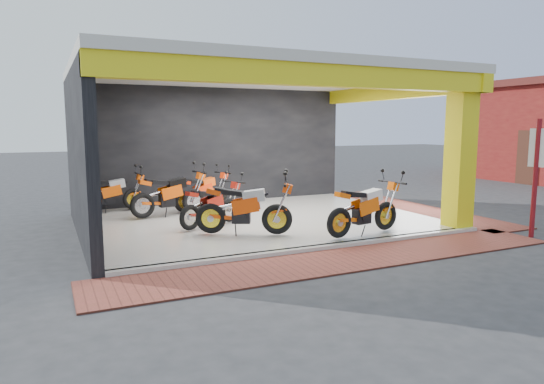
{
  "coord_description": "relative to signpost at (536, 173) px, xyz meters",
  "views": [
    {
      "loc": [
        -4.75,
        -8.85,
        2.39
      ],
      "look_at": [
        -0.15,
        0.95,
        0.9
      ],
      "focal_mm": 32.0,
      "sensor_mm": 36.0,
      "label": 1
    }
  ],
  "objects": [
    {
      "name": "ground",
      "position": [
        -4.66,
        1.97,
        -1.39
      ],
      "size": [
        80.0,
        80.0,
        0.0
      ],
      "primitive_type": "plane",
      "color": "#2D2D30",
      "rests_on": "ground"
    },
    {
      "name": "showroom_floor",
      "position": [
        -4.66,
        3.97,
        -1.34
      ],
      "size": [
        8.0,
        6.0,
        0.1
      ],
      "primitive_type": "cube",
      "color": "white",
      "rests_on": "ground"
    },
    {
      "name": "showroom_ceiling",
      "position": [
        -4.66,
        3.97,
        2.21
      ],
      "size": [
        8.4,
        6.4,
        0.2
      ],
      "primitive_type": "cube",
      "color": "beige",
      "rests_on": "corner_column"
    },
    {
      "name": "back_wall",
      "position": [
        -4.66,
        7.07,
        0.36
      ],
      "size": [
        8.2,
        0.2,
        3.5
      ],
      "primitive_type": "cube",
      "color": "black",
      "rests_on": "ground"
    },
    {
      "name": "left_wall",
      "position": [
        -8.76,
        3.97,
        0.36
      ],
      "size": [
        0.2,
        6.2,
        3.5
      ],
      "primitive_type": "cube",
      "color": "black",
      "rests_on": "ground"
    },
    {
      "name": "corner_column",
      "position": [
        -0.91,
        1.22,
        0.36
      ],
      "size": [
        0.5,
        0.5,
        3.5
      ],
      "primitive_type": "cube",
      "color": "yellow",
      "rests_on": "ground"
    },
    {
      "name": "header_beam_front",
      "position": [
        -4.66,
        0.97,
        1.91
      ],
      "size": [
        8.4,
        0.3,
        0.4
      ],
      "primitive_type": "cube",
      "color": "yellow",
      "rests_on": "corner_column"
    },
    {
      "name": "header_beam_right",
      "position": [
        -0.66,
        3.97,
        1.91
      ],
      "size": [
        0.3,
        6.4,
        0.4
      ],
      "primitive_type": "cube",
      "color": "yellow",
      "rests_on": "corner_column"
    },
    {
      "name": "floor_kerb",
      "position": [
        -4.66,
        0.95,
        -1.34
      ],
      "size": [
        8.0,
        0.2,
        0.1
      ],
      "primitive_type": "cube",
      "color": "white",
      "rests_on": "ground"
    },
    {
      "name": "paver_front",
      "position": [
        -4.66,
        0.17,
        -1.37
      ],
      "size": [
        9.0,
        1.4,
        0.03
      ],
      "primitive_type": "cube",
      "color": "brown",
      "rests_on": "ground"
    },
    {
      "name": "paver_right",
      "position": [
        0.14,
        3.97,
        -1.37
      ],
      "size": [
        1.4,
        7.0,
        0.03
      ],
      "primitive_type": "cube",
      "color": "brown",
      "rests_on": "ground"
    },
    {
      "name": "signpost",
      "position": [
        0.0,
        0.0,
        0.0
      ],
      "size": [
        0.1,
        0.35,
        2.53
      ],
      "rotation": [
        0.0,
        0.0,
        0.21
      ],
      "color": "maroon",
      "rests_on": "ground"
    },
    {
      "name": "moto_hero",
      "position": [
        -2.75,
        1.47,
        -0.64
      ],
      "size": [
        2.19,
        1.1,
        1.28
      ],
      "primitive_type": null,
      "rotation": [
        0.0,
        0.0,
        0.16
      ],
      "color": "#FF630A",
      "rests_on": "showroom_floor"
    },
    {
      "name": "moto_row_a",
      "position": [
        -5.09,
        2.09,
        -0.63
      ],
      "size": [
        2.28,
        1.73,
        1.32
      ],
      "primitive_type": null,
      "rotation": [
        0.0,
        0.0,
        -0.5
      ],
      "color": "#DE4209",
      "rests_on": "showroom_floor"
    },
    {
      "name": "moto_row_b",
      "position": [
        -5.51,
        3.78,
        -0.71
      ],
      "size": [
        2.01,
        1.43,
        1.16
      ],
      "primitive_type": null,
      "rotation": [
        0.0,
        0.0,
        0.43
      ],
      "color": "#AE1E12",
      "rests_on": "showroom_floor"
    },
    {
      "name": "moto_row_c",
      "position": [
        -5.02,
        5.99,
        -0.7
      ],
      "size": [
        2.03,
        1.35,
        1.16
      ],
      "primitive_type": null,
      "rotation": [
        0.0,
        0.0,
        0.38
      ],
      "color": "#FF370A",
      "rests_on": "showroom_floor"
    },
    {
      "name": "moto_row_d",
      "position": [
        -5.95,
        5.31,
        -0.64
      ],
      "size": [
        2.22,
        1.12,
        1.3
      ],
      "primitive_type": null,
      "rotation": [
        0.0,
        0.0,
        0.16
      ],
      "color": "#EE520A",
      "rests_on": "showroom_floor"
    },
    {
      "name": "moto_row_e",
      "position": [
        -7.3,
        6.47,
        -0.69
      ],
      "size": [
        1.99,
        0.87,
        1.18
      ],
      "primitive_type": null,
      "rotation": [
        0.0,
        0.0,
        0.08
      ],
      "color": "#F9580A",
      "rests_on": "showroom_floor"
    }
  ]
}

